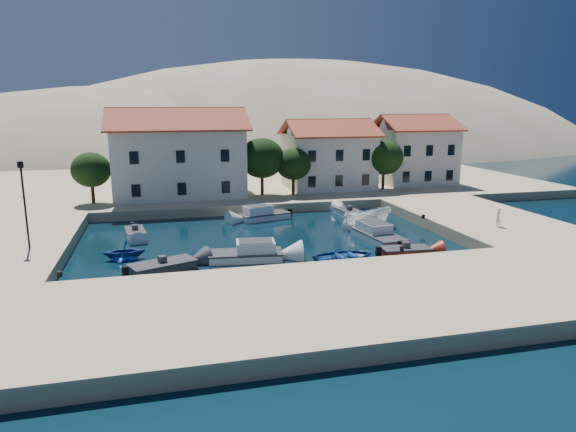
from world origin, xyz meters
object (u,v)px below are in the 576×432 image
object	(u,v)px
cabin_cruiser_south	(246,254)
rowboat_south	(345,261)
building_right	(414,149)
pedestrian	(498,217)
lamppost	(24,197)
boat_east	(367,228)
building_mid	(328,153)
cabin_cruiser_east	(378,235)
building_left	(179,151)

from	to	relation	value
cabin_cruiser_south	rowboat_south	bearing A→B (deg)	-8.87
building_right	pedestrian	bearing A→B (deg)	-101.14
building_right	pedestrian	size ratio (longest dim) A/B	5.85
building_right	lamppost	distance (m)	46.98
cabin_cruiser_south	boat_east	distance (m)	14.27
lamppost	boat_east	bearing A→B (deg)	7.44
boat_east	building_mid	bearing A→B (deg)	-18.96
rowboat_south	pedestrian	world-z (taller)	pedestrian
cabin_cruiser_east	boat_east	bearing A→B (deg)	-16.94
building_mid	building_left	bearing A→B (deg)	-176.82
lamppost	rowboat_south	size ratio (longest dim) A/B	1.34
building_left	lamppost	distance (m)	23.10
building_left	cabin_cruiser_south	world-z (taller)	building_left
building_right	pedestrian	xyz separation A→B (m)	(-4.80, -24.38, -3.66)
lamppost	boat_east	xyz separation A→B (m)	(27.49, 3.59, -4.75)
building_right	cabin_cruiser_south	xyz separation A→B (m)	(-26.45, -25.39, -5.00)
lamppost	pedestrian	world-z (taller)	lamppost
building_mid	cabin_cruiser_south	size ratio (longest dim) A/B	1.89
building_left	building_mid	world-z (taller)	building_left
building_mid	lamppost	world-z (taller)	building_mid
building_left	building_right	world-z (taller)	building_left
building_left	lamppost	size ratio (longest dim) A/B	2.36
building_left	cabin_cruiser_south	bearing A→B (deg)	-81.38
rowboat_south	cabin_cruiser_east	xyz separation A→B (m)	(4.70, 4.70, 0.48)
building_right	cabin_cruiser_east	distance (m)	27.52
boat_east	cabin_cruiser_east	bearing A→B (deg)	156.75
rowboat_south	boat_east	xyz separation A→B (m)	(5.51, 8.92, 0.00)
building_mid	pedestrian	size ratio (longest dim) A/B	6.50
pedestrian	lamppost	bearing A→B (deg)	-30.46
building_mid	lamppost	bearing A→B (deg)	-144.55
building_right	cabin_cruiser_east	xyz separation A→B (m)	(-14.83, -22.64, -5.00)
cabin_cruiser_east	boat_east	world-z (taller)	cabin_cruiser_east
building_mid	cabin_cruiser_east	xyz separation A→B (m)	(-2.83, -21.64, -4.75)
lamppost	cabin_cruiser_east	distance (m)	27.02
building_mid	rowboat_south	bearing A→B (deg)	-105.95
building_left	cabin_cruiser_east	distance (m)	26.19
building_left	building_mid	distance (m)	18.04
building_left	cabin_cruiser_south	distance (m)	24.28
building_right	lamppost	world-z (taller)	building_right
building_mid	cabin_cruiser_east	bearing A→B (deg)	-97.45
cabin_cruiser_south	rowboat_south	distance (m)	7.21
cabin_cruiser_south	boat_east	size ratio (longest dim) A/B	1.10
building_left	pedestrian	world-z (taller)	building_left
building_left	boat_east	xyz separation A→B (m)	(15.99, -16.41, -5.94)
building_right	pedestrian	world-z (taller)	building_right
cabin_cruiser_east	boat_east	xyz separation A→B (m)	(0.81, 4.23, -0.48)
lamppost	cabin_cruiser_south	bearing A→B (deg)	-12.69
building_left	pedestrian	distance (m)	33.95
cabin_cruiser_east	pedestrian	xyz separation A→B (m)	(10.03, -1.74, 1.33)
rowboat_south	boat_east	size ratio (longest dim) A/B	0.92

